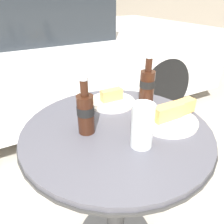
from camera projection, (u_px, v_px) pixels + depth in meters
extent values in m
cylinder|color=#333333|center=(116.00, 191.00, 1.04)|extent=(0.09, 0.09, 0.68)
cylinder|color=#333333|center=(116.00, 132.00, 0.87)|extent=(0.75, 0.75, 0.01)
cylinder|color=#4C4C56|center=(117.00, 129.00, 0.87)|extent=(0.74, 0.74, 0.02)
cylinder|color=#33190F|center=(147.00, 87.00, 1.02)|extent=(0.07, 0.07, 0.15)
cylinder|color=black|center=(147.00, 83.00, 1.01)|extent=(0.07, 0.07, 0.03)
cylinder|color=#33190F|center=(149.00, 65.00, 0.97)|extent=(0.03, 0.03, 0.06)
cylinder|color=silver|center=(149.00, 57.00, 0.95)|extent=(0.04, 0.04, 0.01)
cylinder|color=#33190F|center=(86.00, 115.00, 0.80)|extent=(0.06, 0.06, 0.15)
cylinder|color=black|center=(86.00, 110.00, 0.79)|extent=(0.06, 0.06, 0.03)
cylinder|color=#33190F|center=(84.00, 88.00, 0.75)|extent=(0.03, 0.03, 0.06)
cylinder|color=silver|center=(83.00, 78.00, 0.73)|extent=(0.03, 0.03, 0.01)
cylinder|color=#C68923|center=(142.00, 130.00, 0.73)|extent=(0.07, 0.07, 0.12)
cylinder|color=silver|center=(142.00, 126.00, 0.72)|extent=(0.08, 0.08, 0.16)
cylinder|color=silver|center=(166.00, 120.00, 0.90)|extent=(0.25, 0.25, 0.01)
cube|color=white|center=(167.00, 119.00, 0.89)|extent=(0.19, 0.19, 0.00)
cube|color=tan|center=(147.00, 116.00, 0.86)|extent=(0.11, 0.05, 0.05)
cube|color=tan|center=(168.00, 112.00, 0.88)|extent=(0.13, 0.05, 0.06)
cube|color=tan|center=(183.00, 107.00, 0.92)|extent=(0.10, 0.05, 0.06)
cylinder|color=silver|center=(112.00, 102.00, 1.04)|extent=(0.22, 0.22, 0.01)
cube|color=white|center=(112.00, 100.00, 1.04)|extent=(0.18, 0.18, 0.00)
cube|color=tan|center=(111.00, 95.00, 1.03)|extent=(0.10, 0.04, 0.05)
cube|color=silver|center=(5.00, 68.00, 2.22)|extent=(4.41, 1.81, 0.66)
cylinder|color=black|center=(94.00, 53.00, 3.50)|extent=(0.63, 0.22, 0.63)
cylinder|color=black|center=(159.00, 86.00, 2.29)|extent=(0.63, 0.22, 0.63)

